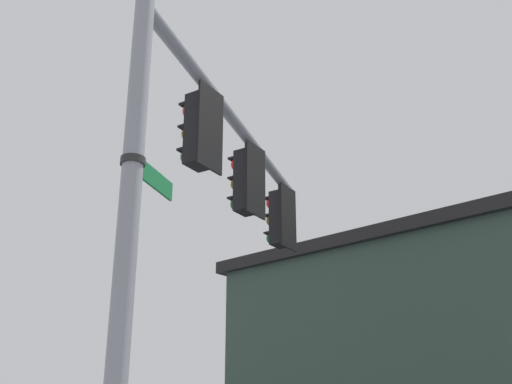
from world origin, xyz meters
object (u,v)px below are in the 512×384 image
at_px(traffic_light_nearest_pole, 199,131).
at_px(traffic_light_mid_outer, 280,219).
at_px(traffic_light_mid_inner, 246,182).
at_px(street_name_sign, 145,171).

distance_m(traffic_light_nearest_pole, traffic_light_mid_outer, 3.83).
bearing_deg(traffic_light_nearest_pole, traffic_light_mid_inner, 14.13).
height_order(traffic_light_mid_inner, street_name_sign, traffic_light_mid_inner).
xyz_separation_m(traffic_light_mid_inner, street_name_sign, (-3.26, -0.84, -1.20)).
relative_size(traffic_light_nearest_pole, street_name_sign, 1.26).
bearing_deg(traffic_light_mid_outer, street_name_sign, -165.66).
distance_m(traffic_light_mid_inner, street_name_sign, 3.58).
bearing_deg(traffic_light_mid_inner, traffic_light_mid_outer, 14.13).
relative_size(traffic_light_mid_inner, traffic_light_mid_outer, 1.00).
height_order(traffic_light_nearest_pole, street_name_sign, traffic_light_nearest_pole).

